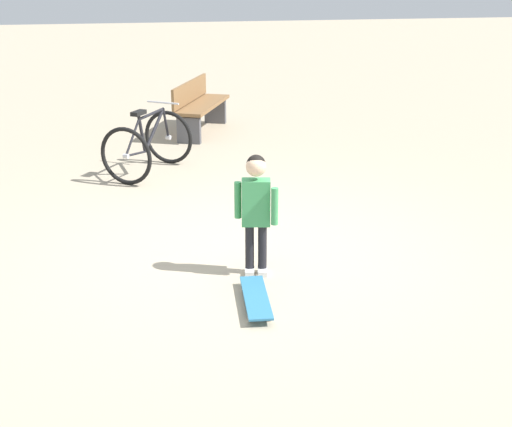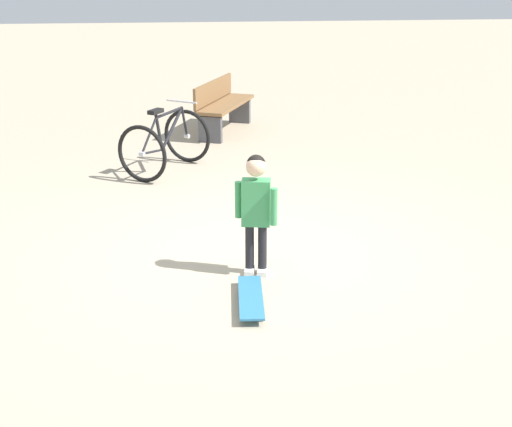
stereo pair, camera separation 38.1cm
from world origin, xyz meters
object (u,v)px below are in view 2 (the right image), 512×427
object	(u,v)px
child_person	(256,202)
bicycle_mid	(165,143)
skateboard	(251,298)
street_bench	(222,105)

from	to	relation	value
child_person	bicycle_mid	bearing A→B (deg)	-75.84
child_person	skateboard	bearing A→B (deg)	79.81
child_person	bicycle_mid	size ratio (longest dim) A/B	0.83
child_person	bicycle_mid	distance (m)	3.31
bicycle_mid	skateboard	bearing A→B (deg)	100.47
skateboard	bicycle_mid	bearing A→B (deg)	-79.53
bicycle_mid	street_bench	world-z (taller)	bicycle_mid
skateboard	child_person	bearing A→B (deg)	-100.19
child_person	bicycle_mid	world-z (taller)	child_person
skateboard	bicycle_mid	distance (m)	3.87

